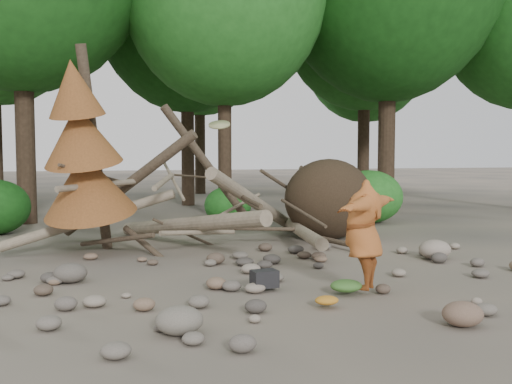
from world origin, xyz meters
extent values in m
plane|color=#514C44|center=(0.00, 0.00, 0.00)|extent=(120.00, 120.00, 0.00)
ellipsoid|color=#332619|center=(2.60, 4.30, 0.99)|extent=(2.20, 1.87, 1.98)
cylinder|color=gray|center=(-1.00, 3.70, 0.55)|extent=(2.61, 5.11, 1.08)
cylinder|color=gray|center=(0.80, 4.20, 0.90)|extent=(3.18, 3.71, 1.90)
cylinder|color=brown|center=(-2.20, 4.60, 1.40)|extent=(3.08, 1.91, 2.49)
cylinder|color=gray|center=(1.60, 3.50, 0.35)|extent=(1.13, 4.98, 0.43)
cylinder|color=brown|center=(-0.30, 4.80, 1.80)|extent=(2.39, 1.03, 2.89)
cylinder|color=gray|center=(-3.00, 4.00, 0.70)|extent=(3.71, 0.86, 1.20)
cylinder|color=#4C3F30|center=(-2.50, 3.50, 0.30)|extent=(1.52, 1.70, 0.49)
cylinder|color=gray|center=(0.20, 4.40, 0.80)|extent=(1.57, 0.85, 0.69)
cylinder|color=#4C3F30|center=(1.80, 4.90, 1.20)|extent=(1.92, 1.25, 1.10)
cylinder|color=gray|center=(-1.20, 4.20, 1.50)|extent=(0.37, 1.42, 0.85)
cylinder|color=#4C3F30|center=(2.20, 3.20, 0.15)|extent=(0.79, 2.54, 0.12)
cylinder|color=gray|center=(-0.80, 3.10, 0.45)|extent=(1.78, 1.11, 0.29)
cylinder|color=#4C3F30|center=(-2.90, 3.80, 2.20)|extent=(0.67, 1.13, 4.35)
cone|color=brown|center=(-3.06, 3.49, 1.50)|extent=(2.06, 2.13, 1.86)
cone|color=brown|center=(-3.16, 3.28, 2.50)|extent=(1.71, 1.78, 1.65)
cone|color=brown|center=(-3.26, 3.09, 3.40)|extent=(1.23, 1.30, 1.41)
cylinder|color=#38281C|center=(-5.00, 9.50, 4.48)|extent=(0.56, 0.56, 8.96)
cylinder|color=#38281C|center=(1.00, 9.20, 3.57)|extent=(0.44, 0.44, 7.14)
cylinder|color=#38281C|center=(7.00, 9.80, 4.72)|extent=(0.60, 0.60, 9.45)
cylinder|color=#38281C|center=(0.50, 14.20, 4.27)|extent=(0.52, 0.52, 8.54)
cylinder|color=#38281C|center=(8.00, 13.80, 4.06)|extent=(0.50, 0.50, 8.12)
ellipsoid|color=#20651D|center=(8.00, 13.80, 8.35)|extent=(7.42, 7.42, 8.91)
cylinder|color=#38281C|center=(2.00, 20.50, 4.38)|extent=(0.54, 0.54, 8.75)
ellipsoid|color=#297825|center=(2.00, 20.50, 9.00)|extent=(8.00, 8.00, 10.00)
cylinder|color=#38281C|center=(11.00, 20.00, 3.92)|extent=(0.46, 0.46, 7.84)
ellipsoid|color=#20651D|center=(11.00, 20.00, 8.06)|extent=(7.17, 7.17, 8.60)
ellipsoid|color=#20651D|center=(0.80, 7.80, 0.56)|extent=(1.40, 1.40, 1.12)
ellipsoid|color=#297825|center=(5.00, 7.00, 0.80)|extent=(2.00, 2.00, 1.60)
imported|color=#A55625|center=(1.05, -0.95, 0.91)|extent=(1.85, 1.81, 1.66)
cylinder|color=#8E8F5A|center=(-1.17, -1.08, 2.51)|extent=(0.31, 0.29, 0.17)
cube|color=black|center=(-0.33, -0.38, 0.13)|extent=(0.43, 0.32, 0.26)
ellipsoid|color=#3B6A2A|center=(0.79, -0.93, 0.09)|extent=(0.49, 0.41, 0.18)
ellipsoid|color=#B8751F|center=(0.24, -1.53, 0.06)|extent=(0.33, 0.27, 0.12)
ellipsoid|color=slate|center=(-1.86, -2.16, 0.17)|extent=(0.57, 0.51, 0.34)
ellipsoid|color=brown|center=(1.55, -2.72, 0.15)|extent=(0.51, 0.46, 0.31)
ellipsoid|color=gray|center=(3.68, 1.30, 0.19)|extent=(0.65, 0.58, 0.39)
ellipsoid|color=#5B554D|center=(-3.27, 0.96, 0.16)|extent=(0.54, 0.49, 0.32)
camera|label=1|loc=(-2.65, -8.73, 2.14)|focal=40.00mm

